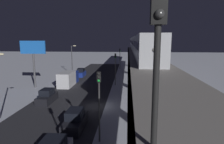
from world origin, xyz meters
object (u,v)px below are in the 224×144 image
object	(u,v)px
traffic_light_far	(120,56)
sedan_black	(75,121)
subway_train	(137,43)
rail_signal	(158,41)
sedan_black_2	(47,97)
traffic_light_mid	(115,65)
box_truck	(68,79)
commercial_billboard	(33,52)
traffic_light_near	(99,97)
sedan_blue	(81,73)

from	to	relation	value
traffic_light_far	sedan_black	bearing A→B (deg)	86.01
subway_train	traffic_light_far	size ratio (longest dim) A/B	11.57
subway_train	rail_signal	bearing A→B (deg)	87.93
rail_signal	traffic_light_far	world-z (taller)	rail_signal
subway_train	sedan_black	world-z (taller)	subway_train
sedan_black_2	traffic_light_mid	distance (m)	15.24
box_truck	commercial_billboard	distance (m)	8.33
subway_train	box_truck	bearing A→B (deg)	50.88
subway_train	sedan_black	distance (m)	38.17
rail_signal	traffic_light_near	xyz separation A→B (m)	(3.12, -11.40, -4.85)
box_truck	subway_train	bearing A→B (deg)	-129.12
sedan_black_2	rail_signal	bearing A→B (deg)	119.64
traffic_light_mid	subway_train	bearing A→B (deg)	-106.14
rail_signal	sedan_black	size ratio (longest dim) A/B	0.86
traffic_light_mid	traffic_light_far	world-z (taller)	same
box_truck	traffic_light_mid	size ratio (longest dim) A/B	1.16
box_truck	traffic_light_mid	distance (m)	9.94
rail_signal	sedan_blue	size ratio (longest dim) A/B	0.95
subway_train	sedan_black	bearing A→B (deg)	77.90
sedan_blue	traffic_light_mid	size ratio (longest dim) A/B	0.66
sedan_blue	traffic_light_far	size ratio (longest dim) A/B	0.66
sedan_black_2	traffic_light_near	xyz separation A→B (m)	(-9.30, 10.43, 3.40)
traffic_light_near	traffic_light_far	size ratio (longest dim) A/B	1.00
traffic_light_near	traffic_light_far	xyz separation A→B (m)	(0.00, -44.03, 0.00)
sedan_black	commercial_billboard	xyz separation A→B (m)	(12.35, -16.37, 6.03)
rail_signal	sedan_blue	xyz separation A→B (m)	(12.42, -42.54, -8.25)
sedan_black	traffic_light_far	distance (m)	41.77
subway_train	traffic_light_near	size ratio (longest dim) A/B	11.57
sedan_black_2	traffic_light_mid	world-z (taller)	traffic_light_mid
sedan_black_2	commercial_billboard	size ratio (longest dim) A/B	0.49
commercial_billboard	rail_signal	bearing A→B (deg)	121.26
sedan_black	traffic_light_near	distance (m)	5.12
sedan_black_2	commercial_billboard	world-z (taller)	commercial_billboard
rail_signal	sedan_black_2	world-z (taller)	rail_signal
box_truck	sedan_black	bearing A→B (deg)	109.29
box_truck	traffic_light_mid	xyz separation A→B (m)	(-9.50, -0.65, 2.85)
sedan_black_2	box_truck	distance (m)	10.94
sedan_black	traffic_light_far	world-z (taller)	traffic_light_far
commercial_billboard	sedan_blue	bearing A→B (deg)	-115.90
rail_signal	sedan_black	distance (m)	17.26
sedan_blue	box_truck	world-z (taller)	box_truck
traffic_light_near	subway_train	bearing A→B (deg)	-97.21
sedan_black	traffic_light_far	size ratio (longest dim) A/B	0.72
sedan_blue	commercial_billboard	xyz separation A→B (m)	(5.95, 12.26, 6.03)
box_truck	traffic_light_far	world-z (taller)	traffic_light_far
traffic_light_near	rail_signal	bearing A→B (deg)	105.32
sedan_black	traffic_light_mid	distance (m)	20.02
rail_signal	traffic_light_far	distance (m)	55.73
sedan_black	box_truck	xyz separation A→B (m)	(6.60, -18.86, 0.55)
subway_train	traffic_light_mid	distance (m)	18.24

